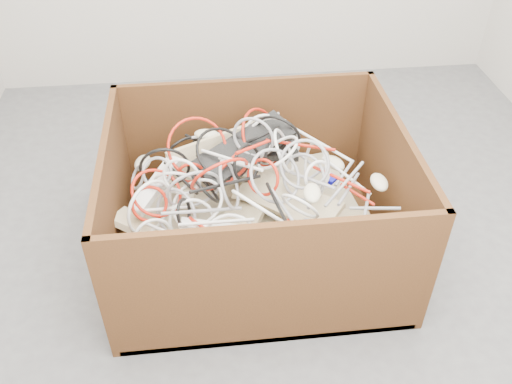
{
  "coord_description": "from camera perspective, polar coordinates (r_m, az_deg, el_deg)",
  "views": [
    {
      "loc": [
        -0.31,
        -1.65,
        1.66
      ],
      "look_at": [
        -0.12,
        -0.02,
        0.3
      ],
      "focal_mm": 38.73,
      "sensor_mm": 36.0,
      "label": 1
    }
  ],
  "objects": [
    {
      "name": "cardboard_box",
      "position": [
        2.22,
        -0.31,
        -3.4
      ],
      "size": [
        1.1,
        0.92,
        0.56
      ],
      "color": "#39200E",
      "rests_on": "ground"
    },
    {
      "name": "ground",
      "position": [
        2.36,
        2.97,
        -5.11
      ],
      "size": [
        3.0,
        3.0,
        0.0
      ],
      "primitive_type": "plane",
      "color": "#4C4C4F",
      "rests_on": "ground"
    },
    {
      "name": "mice_scatter",
      "position": [
        2.07,
        0.33,
        0.12
      ],
      "size": [
        0.98,
        0.7,
        0.19
      ],
      "color": "beige",
      "rests_on": "keyboard_pile"
    },
    {
      "name": "keyboard_pile",
      "position": [
        2.14,
        0.01,
        -0.76
      ],
      "size": [
        1.01,
        0.76,
        0.4
      ],
      "color": "beige",
      "rests_on": "cardboard_box"
    },
    {
      "name": "power_strip_left",
      "position": [
        2.11,
        -10.29,
        0.73
      ],
      "size": [
        0.19,
        0.26,
        0.11
      ],
      "primitive_type": "cube",
      "rotation": [
        0.14,
        -0.26,
        0.98
      ],
      "color": "white",
      "rests_on": "keyboard_pile"
    },
    {
      "name": "vga_plug",
      "position": [
        2.14,
        7.63,
        1.41
      ],
      "size": [
        0.06,
        0.06,
        0.03
      ],
      "primitive_type": "cube",
      "rotation": [
        0.09,
        0.14,
        -0.79
      ],
      "color": "#0B0DAE",
      "rests_on": "keyboard_pile"
    },
    {
      "name": "power_strip_right",
      "position": [
        1.92,
        -4.1,
        -3.93
      ],
      "size": [
        0.26,
        0.08,
        0.08
      ],
      "primitive_type": "cube",
      "rotation": [
        -0.1,
        0.17,
        -0.12
      ],
      "color": "white",
      "rests_on": "keyboard_pile"
    },
    {
      "name": "cable_tangle",
      "position": [
        2.04,
        -2.2,
        1.74
      ],
      "size": [
        0.99,
        0.8,
        0.38
      ],
      "color": "black",
      "rests_on": "keyboard_pile"
    }
  ]
}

